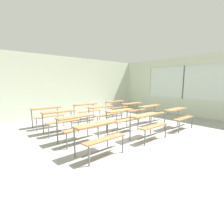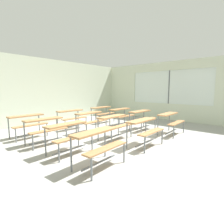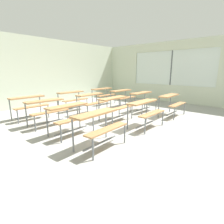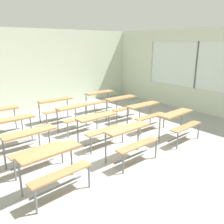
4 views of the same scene
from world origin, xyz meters
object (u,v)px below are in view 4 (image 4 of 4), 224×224
Objects in this scene: desk_bench_r2c0 at (13,126)px; desk_bench_r2c2 at (123,103)px; desk_bench_r3c2 at (101,97)px; desk_bench_r1c2 at (146,111)px; desk_bench_r0c0 at (54,162)px; desk_bench_r0c2 at (179,120)px; desk_bench_r0c1 at (131,136)px; desk_bench_r1c1 at (100,123)px; desk_bench_r1c0 at (32,141)px; desk_bench_r2c1 at (77,112)px; desk_bench_r3c1 at (57,105)px.

desk_bench_r2c2 is (3.54, -0.04, 0.00)m from desk_bench_r2c0.
desk_bench_r2c2 is 1.00× the size of desk_bench_r3c2.
desk_bench_r1c2 is 1.00× the size of desk_bench_r3c2.
desk_bench_r0c0 is 3.54m from desk_bench_r0c2.
desk_bench_r0c1 is 0.99× the size of desk_bench_r2c2.
desk_bench_r2c0 is 3.54m from desk_bench_r2c2.
desk_bench_r3c2 is at bearing 61.89° from desk_bench_r0c1.
desk_bench_r2c0 and desk_bench_r2c2 have the same top height.
desk_bench_r1c1 is 0.98× the size of desk_bench_r2c0.
desk_bench_r0c0 and desk_bench_r3c2 have the same top height.
desk_bench_r0c2 is 1.00× the size of desk_bench_r1c2.
desk_bench_r0c2 is 3.66m from desk_bench_r1c0.
desk_bench_r2c1 is 2.05m from desk_bench_r3c2.
desk_bench_r0c0 is 1.01× the size of desk_bench_r2c0.
desk_bench_r1c1 is 1.72m from desk_bench_r1c2.
desk_bench_r2c0 is 1.01× the size of desk_bench_r3c2.
desk_bench_r0c1 and desk_bench_r0c2 have the same top height.
desk_bench_r2c1 is (-1.70, 2.31, 0.00)m from desk_bench_r0c2.
desk_bench_r1c1 is 2.29m from desk_bench_r3c1.
desk_bench_r1c1 is at bearing -2.61° from desk_bench_r1c0.
desk_bench_r0c0 is 4.20m from desk_bench_r2c2.
desk_bench_r0c2 is 3.42m from desk_bench_r3c2.
desk_bench_r0c1 is at bearing -126.95° from desk_bench_r2c2.
desk_bench_r2c0 is at bearing 127.20° from desk_bench_r0c1.
desk_bench_r0c0 and desk_bench_r0c2 have the same top height.
desk_bench_r1c1 is 0.99× the size of desk_bench_r3c1.
desk_bench_r0c2 is at bearing -1.01° from desk_bench_r0c1.
desk_bench_r1c0 is 2.13m from desk_bench_r2c1.
desk_bench_r2c0 is 2.07m from desk_bench_r3c1.
desk_bench_r1c0 is 1.00× the size of desk_bench_r2c2.
desk_bench_r0c1 is at bearing -34.90° from desk_bench_r1c0.
desk_bench_r3c2 is (0.07, 2.27, 0.00)m from desk_bench_r1c2.
desk_bench_r1c2 is at bearing -37.08° from desk_bench_r2c1.
desk_bench_r3c2 is (0.03, 3.42, 0.00)m from desk_bench_r0c2.
desk_bench_r2c2 is at bearing 1.51° from desk_bench_r2c0.
desk_bench_r2c0 and desk_bench_r3c1 have the same top height.
desk_bench_r3c2 is (1.79, 2.29, 0.00)m from desk_bench_r1c1.
desk_bench_r1c1 is 1.20m from desk_bench_r2c1.
desk_bench_r0c0 is at bearing -116.18° from desk_bench_r3c1.
desk_bench_r1c1 is at bearing -146.13° from desk_bench_r2c2.
desk_bench_r2c2 is at bearing 28.75° from desk_bench_r0c0.
desk_bench_r1c1 is at bearing 145.88° from desk_bench_r0c2.
desk_bench_r2c2 is at bearing -31.33° from desk_bench_r3c1.
desk_bench_r2c0 is (-3.46, 1.13, 0.00)m from desk_bench_r1c2.
desk_bench_r0c1 is 0.99× the size of desk_bench_r3c2.
desk_bench_r0c2 is at bearing -31.00° from desk_bench_r2c0.
desk_bench_r0c0 is at bearing -160.56° from desk_bench_r1c2.
desk_bench_r0c0 and desk_bench_r1c2 have the same top height.
desk_bench_r3c1 is at bearing 89.82° from desk_bench_r0c1.
desk_bench_r0c2 is at bearing -55.77° from desk_bench_r2c1.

